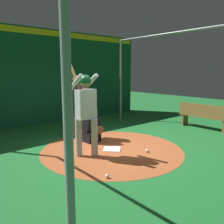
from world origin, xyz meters
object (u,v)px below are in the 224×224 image
home_plate (112,149)px  umpire (77,103)px  baseball_0 (147,151)px  bench (203,116)px  baseball_1 (107,176)px  catcher (92,129)px  batter (86,107)px

home_plate → umpire: size_ratio=0.23×
baseball_0 → umpire: bearing=-165.7°
home_plate → umpire: bearing=-177.8°
bench → baseball_1: size_ratio=23.04×
catcher → baseball_1: catcher is taller
home_plate → baseball_0: baseball_0 is taller
baseball_0 → bench: bearing=95.9°
umpire → baseball_0: (2.20, 0.56, -0.98)m
home_plate → catcher: bearing=179.8°
bench → umpire: bearing=-116.3°
home_plate → catcher: size_ratio=0.46×
umpire → home_plate: bearing=2.2°
catcher → baseball_1: size_ratio=12.41×
batter → umpire: bearing=154.6°
umpire → bench: (1.87, 3.79, -0.58)m
batter → bench: 4.54m
baseball_1 → home_plate: bearing=136.3°
catcher → baseball_1: bearing=-29.0°
baseball_0 → batter: bearing=-121.4°
bench → baseball_1: (0.78, -4.84, -0.40)m
bench → baseball_0: size_ratio=23.04×
umpire → baseball_0: bearing=14.3°
home_plate → baseball_1: baseball_1 is taller
umpire → bench: umpire is taller
batter → umpire: size_ratio=1.20×
baseball_0 → baseball_1: bearing=-74.6°
bench → baseball_1: 4.92m
batter → umpire: (-1.44, 0.68, -0.11)m
catcher → bench: 3.92m
home_plate → batter: batter is taller
home_plate → baseball_0: bearing=35.1°
catcher → baseball_0: size_ratio=12.41×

